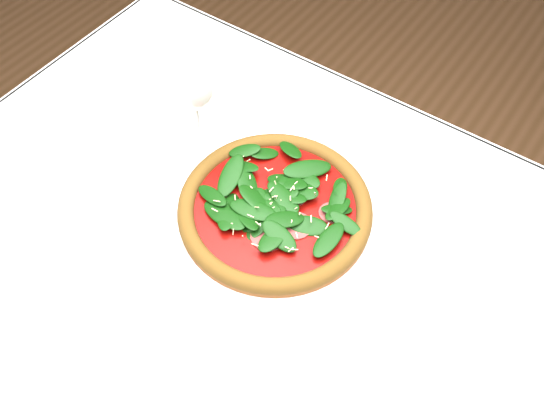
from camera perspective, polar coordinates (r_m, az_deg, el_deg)
The scene contains 4 objects.
dining_table at distance 0.96m, azimuth 0.67°, elevation -9.16°, with size 1.21×0.81×0.75m.
plate at distance 0.91m, azimuth 0.28°, elevation -0.94°, with size 0.34×0.34×0.01m.
pizza at distance 0.90m, azimuth 0.28°, elevation -0.23°, with size 0.39×0.39×0.04m.
wine_glass at distance 0.92m, azimuth -7.54°, elevation 11.46°, with size 0.08×0.08×0.20m.
Camera 1 is at (0.24, -0.37, 1.50)m, focal length 40.00 mm.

